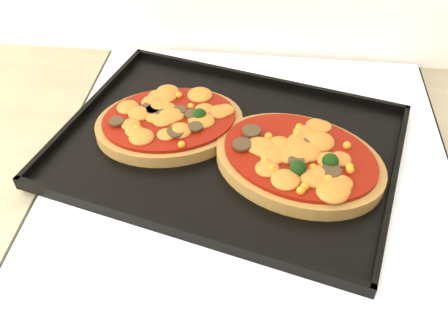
% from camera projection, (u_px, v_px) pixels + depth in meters
% --- Properties ---
extents(stove, '(0.60, 0.60, 0.91)m').
position_uv_depth(stove, '(244.00, 314.00, 1.07)').
color(stove, silver).
rests_on(stove, floor).
extents(baking_tray, '(0.58, 0.48, 0.02)m').
position_uv_depth(baking_tray, '(228.00, 144.00, 0.76)').
color(baking_tray, black).
rests_on(baking_tray, stove).
extents(pizza_left, '(0.27, 0.23, 0.03)m').
position_uv_depth(pizza_left, '(170.00, 122.00, 0.77)').
color(pizza_left, olive).
rests_on(pizza_left, baking_tray).
extents(pizza_right, '(0.30, 0.27, 0.04)m').
position_uv_depth(pizza_right, '(299.00, 159.00, 0.71)').
color(pizza_right, olive).
rests_on(pizza_right, baking_tray).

